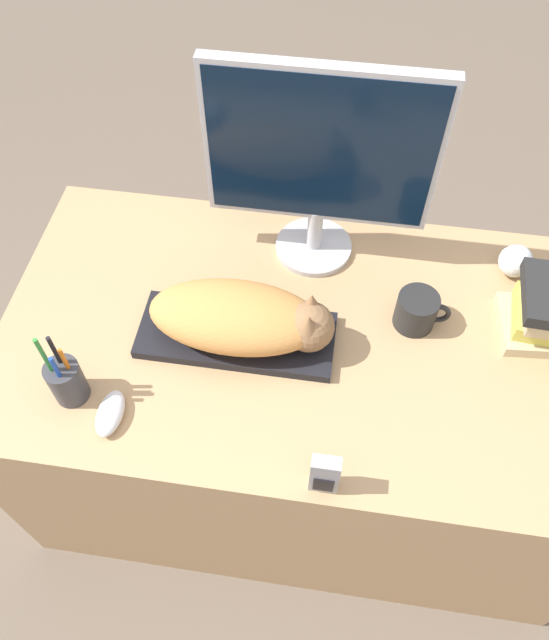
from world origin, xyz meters
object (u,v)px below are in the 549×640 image
(keyboard, at_px, (237,335))
(cat, at_px, (246,318))
(computer_mouse, at_px, (110,413))
(baseball, at_px, (516,261))
(coffee_mug, at_px, (417,311))
(pen_cup, at_px, (66,380))
(phone, at_px, (325,475))
(monitor, at_px, (320,158))

(keyboard, relative_size, cat, 1.08)
(keyboard, height_order, computer_mouse, computer_mouse)
(computer_mouse, bearing_deg, baseball, 31.67)
(coffee_mug, bearing_deg, keyboard, -165.32)
(keyboard, distance_m, baseball, 0.69)
(computer_mouse, distance_m, pen_cup, 0.11)
(baseball, height_order, phone, phone)
(monitor, relative_size, pen_cup, 2.40)
(computer_mouse, relative_size, phone, 0.93)
(keyboard, xyz_separation_m, cat, (0.02, 0.00, 0.07))
(keyboard, height_order, cat, cat)
(monitor, distance_m, baseball, 0.55)
(phone, bearing_deg, baseball, 56.62)
(coffee_mug, bearing_deg, cat, -164.39)
(coffee_mug, bearing_deg, phone, -111.83)
(cat, relative_size, pen_cup, 1.91)
(keyboard, bearing_deg, computer_mouse, -133.60)
(cat, xyz_separation_m, phone, (0.20, -0.31, -0.03))
(keyboard, distance_m, coffee_mug, 0.41)
(computer_mouse, height_order, baseball, baseball)
(cat, relative_size, coffee_mug, 3.26)
(monitor, height_order, pen_cup, monitor)
(pen_cup, bearing_deg, monitor, 46.40)
(computer_mouse, height_order, phone, phone)
(computer_mouse, height_order, pen_cup, pen_cup)
(computer_mouse, bearing_deg, keyboard, 46.40)
(keyboard, xyz_separation_m, monitor, (0.14, 0.29, 0.28))
(cat, bearing_deg, coffee_mug, 15.61)
(pen_cup, bearing_deg, phone, -12.73)
(keyboard, bearing_deg, monitor, 64.16)
(monitor, xyz_separation_m, baseball, (0.48, -0.00, -0.25))
(coffee_mug, bearing_deg, pen_cup, -157.56)
(baseball, distance_m, phone, 0.72)
(monitor, bearing_deg, keyboard, -115.84)
(coffee_mug, relative_size, pen_cup, 0.59)
(phone, bearing_deg, keyboard, 125.87)
(pen_cup, xyz_separation_m, phone, (0.55, -0.12, 0.00))
(coffee_mug, distance_m, pen_cup, 0.77)
(coffee_mug, bearing_deg, baseball, 38.95)
(cat, height_order, computer_mouse, cat)
(monitor, xyz_separation_m, pen_cup, (-0.46, -0.48, -0.23))
(cat, distance_m, coffee_mug, 0.39)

